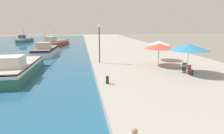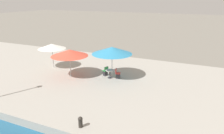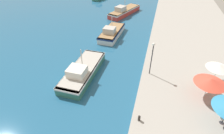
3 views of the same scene
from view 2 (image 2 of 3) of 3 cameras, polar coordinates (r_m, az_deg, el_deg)
name	(u,v)px [view 2 (image 2 of 3)]	position (r m, az deg, el deg)	size (l,w,h in m)	color
cafe_umbrella_pink	(112,50)	(19.15, 0.00, 4.36)	(3.58, 3.58, 2.84)	#B7B7B7
cafe_umbrella_white	(69,53)	(19.94, -11.05, 3.68)	(3.36, 3.36, 2.52)	#B7B7B7
cafe_umbrella_striped	(52,46)	(22.89, -15.43, 5.24)	(2.79, 2.79, 2.50)	#B7B7B7
cafe_table	(110,72)	(19.63, -0.56, -1.38)	(0.80, 0.80, 0.74)	#333338
cafe_chair_left	(105,72)	(20.26, -1.74, -1.39)	(0.56, 0.57, 0.91)	#2D2D33
cafe_chair_right	(118,75)	(19.59, 1.52, -2.07)	(0.50, 0.52, 0.91)	#2D2D33
mooring_bollard	(80,122)	(12.70, -8.26, -13.93)	(0.26, 0.26, 0.65)	#2D2823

